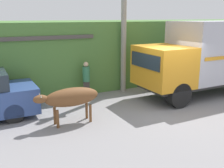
{
  "coord_description": "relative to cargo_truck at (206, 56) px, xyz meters",
  "views": [
    {
      "loc": [
        -6.54,
        -7.39,
        3.47
      ],
      "look_at": [
        -2.3,
        0.78,
        1.1
      ],
      "focal_mm": 42.0,
      "sensor_mm": 36.0,
      "label": 1
    }
  ],
  "objects": [
    {
      "name": "cargo_truck",
      "position": [
        0.0,
        0.0,
        0.0
      ],
      "size": [
        6.06,
        2.28,
        3.29
      ],
      "rotation": [
        0.0,
        0.0,
        -0.02
      ],
      "color": "#2D2D2D",
      "rests_on": "ground_plane"
    },
    {
      "name": "hillside_embankment",
      "position": [
        -2.56,
        5.29,
        -0.15
      ],
      "size": [
        32.0,
        5.85,
        3.25
      ],
      "color": "#4C7A38",
      "rests_on": "ground_plane"
    },
    {
      "name": "brown_cow",
      "position": [
        -6.53,
        -0.51,
        -0.87
      ],
      "size": [
        2.17,
        0.62,
        1.22
      ],
      "rotation": [
        0.0,
        0.0,
        -0.11
      ],
      "color": "brown",
      "rests_on": "ground_plane"
    },
    {
      "name": "pedestrian_on_hill",
      "position": [
        -5.0,
        1.92,
        -0.89
      ],
      "size": [
        0.39,
        0.39,
        1.6
      ],
      "rotation": [
        0.0,
        0.0,
        2.85
      ],
      "color": "#38332D",
      "rests_on": "ground_plane"
    },
    {
      "name": "utility_pole",
      "position": [
        -3.04,
        2.12,
        1.6
      ],
      "size": [
        0.9,
        0.25,
        6.54
      ],
      "color": "gray",
      "rests_on": "ground_plane"
    },
    {
      "name": "building_backdrop",
      "position": [
        -7.46,
        3.63,
        -0.4
      ],
      "size": [
        5.98,
        2.7,
        2.72
      ],
      "color": "#8CC69E",
      "rests_on": "ground_plane"
    },
    {
      "name": "ground_plane",
      "position": [
        -2.56,
        -1.03,
        -1.77
      ],
      "size": [
        60.0,
        60.0,
        0.0
      ],
      "primitive_type": "plane",
      "color": "gray"
    }
  ]
}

